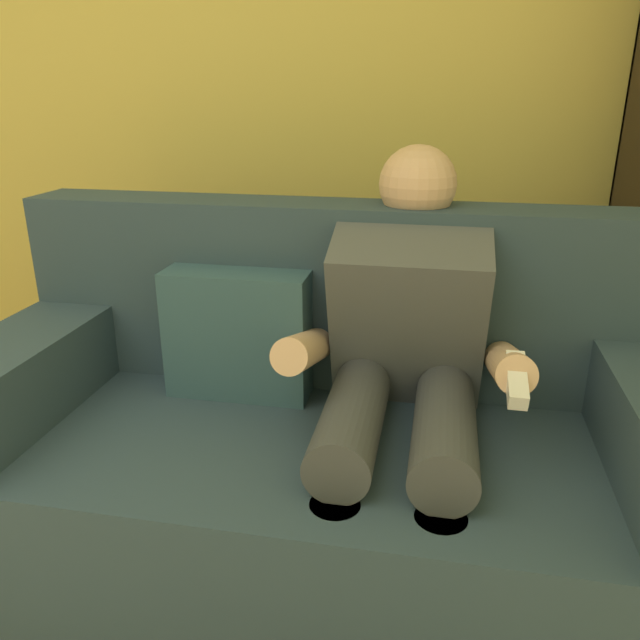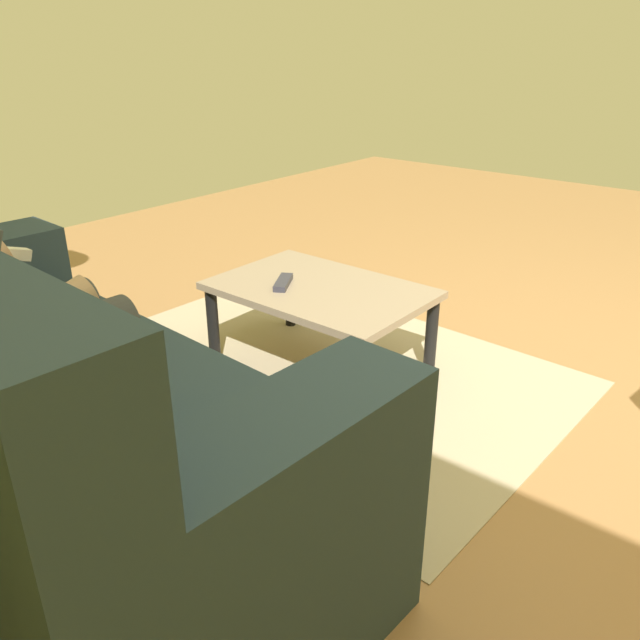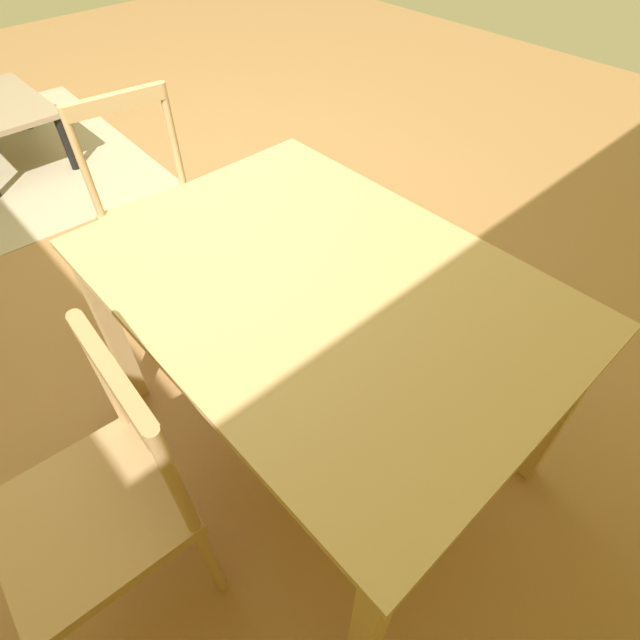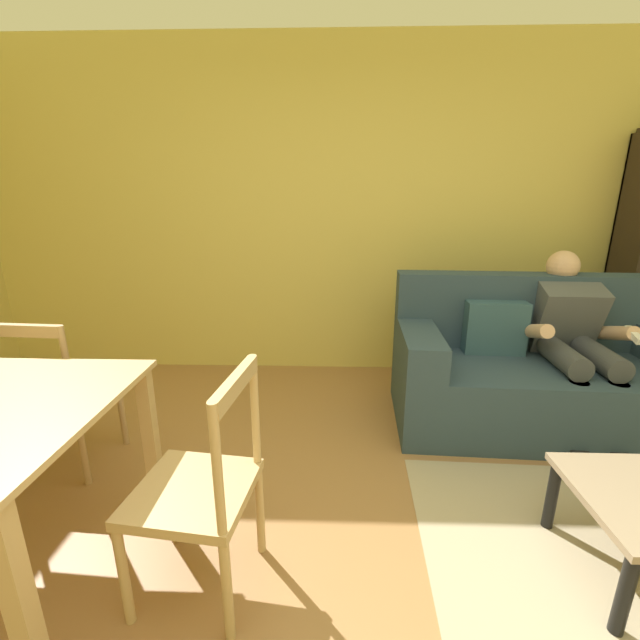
# 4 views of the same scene
# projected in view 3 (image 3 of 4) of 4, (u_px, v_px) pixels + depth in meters

# --- Properties ---
(ground_plane) EXTENTS (8.25, 8.25, 0.00)m
(ground_plane) POSITION_uv_depth(u_px,v_px,m) (170.00, 213.00, 2.92)
(ground_plane) COLOR #9E7042
(dining_table) EXTENTS (1.35, 0.95, 0.76)m
(dining_table) POSITION_uv_depth(u_px,v_px,m) (320.00, 307.00, 1.46)
(dining_table) COLOR tan
(dining_table) RESTS_ON ground_plane
(dining_chair_near_wall) EXTENTS (0.44, 0.44, 0.89)m
(dining_chair_near_wall) POSITION_uv_depth(u_px,v_px,m) (101.00, 509.00, 1.26)
(dining_chair_near_wall) COLOR tan
(dining_chair_near_wall) RESTS_ON ground_plane
(dining_chair_facing_couch) EXTENTS (0.47, 0.47, 0.91)m
(dining_chair_facing_couch) POSITION_uv_depth(u_px,v_px,m) (159.00, 219.00, 2.12)
(dining_chair_facing_couch) COLOR tan
(dining_chair_facing_couch) RESTS_ON ground_plane
(area_rug) EXTENTS (2.05, 1.48, 0.01)m
(area_rug) POSITION_uv_depth(u_px,v_px,m) (15.00, 159.00, 3.35)
(area_rug) COLOR tan
(area_rug) RESTS_ON ground_plane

